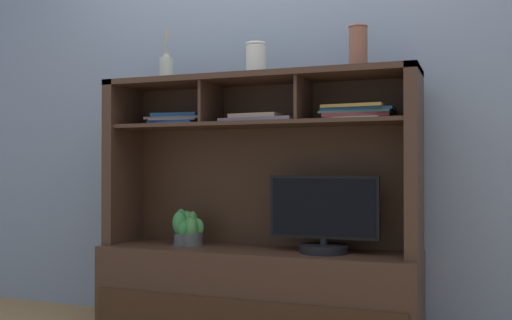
{
  "coord_description": "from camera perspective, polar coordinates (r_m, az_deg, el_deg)",
  "views": [
    {
      "loc": [
        1.07,
        -2.84,
        0.88
      ],
      "look_at": [
        0.0,
        0.0,
        0.91
      ],
      "focal_mm": 41.22,
      "sensor_mm": 36.0,
      "label": 1
    }
  ],
  "objects": [
    {
      "name": "magazine_stack_centre",
      "position": [
        3.03,
        0.46,
        4.02
      ],
      "size": [
        0.41,
        0.26,
        0.04
      ],
      "color": "slate",
      "rests_on": "media_console"
    },
    {
      "name": "magazine_stack_right",
      "position": [
        3.28,
        -7.63,
        3.88
      ],
      "size": [
        0.35,
        0.26,
        0.07
      ],
      "color": "#3B6E5F",
      "rests_on": "media_console"
    },
    {
      "name": "potted_fern",
      "position": [
        3.2,
        -7.1,
        -6.51
      ],
      "size": [
        0.12,
        0.13,
        0.2
      ],
      "color": "#47494C",
      "rests_on": "media_console"
    },
    {
      "name": "back_wall",
      "position": [
        3.32,
        1.59,
        8.41
      ],
      "size": [
        6.0,
        0.02,
        2.8
      ],
      "primitive_type": "cube",
      "color": "gray",
      "rests_on": "ground"
    },
    {
      "name": "accent_vase",
      "position": [
        2.92,
        9.89,
        10.76
      ],
      "size": [
        0.1,
        0.1,
        0.21
      ],
      "color": "brown",
      "rests_on": "media_console"
    },
    {
      "name": "magazine_stack_left",
      "position": [
        2.93,
        9.76,
        4.55
      ],
      "size": [
        0.36,
        0.25,
        0.07
      ],
      "color": "beige",
      "rests_on": "media_console"
    },
    {
      "name": "diffuser_bottle",
      "position": [
        3.32,
        -8.7,
        8.72
      ],
      "size": [
        0.08,
        0.08,
        0.29
      ],
      "color": "#B4C0AB",
      "rests_on": "media_console"
    },
    {
      "name": "media_console",
      "position": [
        3.08,
        0.05,
        -9.74
      ],
      "size": [
        1.65,
        0.49,
        1.35
      ],
      "color": "#412B1E",
      "rests_on": "ground"
    },
    {
      "name": "potted_orchid",
      "position": [
        3.2,
        -6.24,
        -6.73
      ],
      "size": [
        0.14,
        0.14,
        0.18
      ],
      "color": "#4C4F49",
      "rests_on": "media_console"
    },
    {
      "name": "tv_monitor",
      "position": [
        2.91,
        6.58,
        -5.74
      ],
      "size": [
        0.55,
        0.24,
        0.38
      ],
      "color": "black",
      "rests_on": "media_console"
    },
    {
      "name": "ceramic_vase",
      "position": [
        3.09,
        -0.01,
        9.78
      ],
      "size": [
        0.11,
        0.11,
        0.17
      ],
      "color": "silver",
      "rests_on": "media_console"
    }
  ]
}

